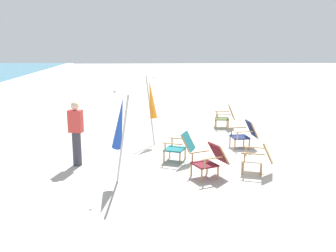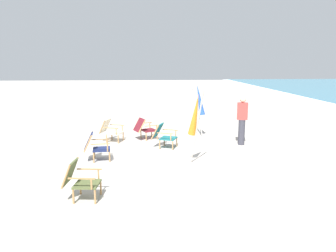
% 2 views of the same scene
% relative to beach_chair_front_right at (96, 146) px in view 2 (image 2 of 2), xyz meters
% --- Properties ---
extents(ground_plane, '(80.00, 80.00, 0.00)m').
position_rel_beach_chair_front_right_xyz_m(ground_plane, '(-0.30, 1.33, -0.43)').
color(ground_plane, '#B2AAA0').
extents(beach_chair_front_right, '(0.65, 0.79, 0.80)m').
position_rel_beach_chair_front_right_xyz_m(beach_chair_front_right, '(0.00, 0.00, 0.00)').
color(beach_chair_front_right, '#19234C').
rests_on(beach_chair_front_right, ground).
extents(beach_chair_back_left, '(0.84, 0.93, 0.78)m').
position_rel_beach_chair_front_right_xyz_m(beach_chair_back_left, '(-2.47, 1.36, -0.00)').
color(beach_chair_back_left, maroon).
rests_on(beach_chair_back_left, ground).
extents(beach_chair_mid_center, '(0.76, 0.86, 0.80)m').
position_rel_beach_chair_front_right_xyz_m(beach_chair_mid_center, '(-2.24, 0.17, 0.00)').
color(beach_chair_mid_center, beige).
rests_on(beach_chair_mid_center, ground).
extents(beach_chair_front_left, '(0.65, 0.75, 0.81)m').
position_rel_beach_chair_front_right_xyz_m(beach_chair_front_left, '(2.66, 0.08, 0.00)').
color(beach_chair_front_left, '#515B33').
rests_on(beach_chair_front_left, ground).
extents(beach_chair_back_right, '(0.80, 0.90, 0.79)m').
position_rel_beach_chair_front_right_xyz_m(beach_chair_back_right, '(-1.29, 1.98, -0.00)').
color(beach_chair_back_right, '#196066').
rests_on(beach_chair_back_right, ground).
extents(umbrella_furled_orange, '(0.61, 0.42, 2.07)m').
position_rel_beach_chair_front_right_xyz_m(umbrella_furled_orange, '(0.50, 2.74, 0.93)').
color(umbrella_furled_orange, '#B7B2A8').
rests_on(umbrella_furled_orange, ground).
extents(umbrella_furled_blue, '(0.57, 0.49, 2.07)m').
position_rel_beach_chair_front_right_xyz_m(umbrella_furled_blue, '(-2.90, 3.39, 0.93)').
color(umbrella_furled_blue, '#B7B2A8').
rests_on(umbrella_furled_blue, ground).
extents(person_near_chairs, '(0.27, 0.38, 1.63)m').
position_rel_beach_chair_front_right_xyz_m(person_near_chairs, '(-1.51, 4.61, 0.41)').
color(person_near_chairs, '#383842').
rests_on(person_near_chairs, ground).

